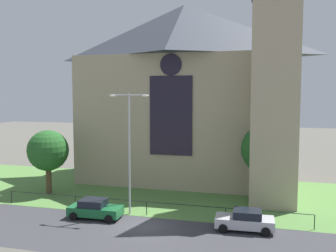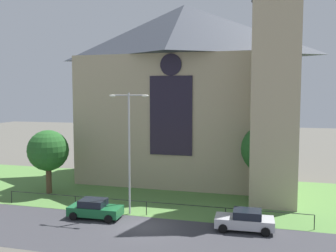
{
  "view_description": "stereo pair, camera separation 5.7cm",
  "coord_description": "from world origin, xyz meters",
  "views": [
    {
      "loc": [
        8.71,
        -25.71,
        9.86
      ],
      "look_at": [
        -0.24,
        8.0,
        6.87
      ],
      "focal_mm": 39.7,
      "sensor_mm": 36.0,
      "label": 1
    },
    {
      "loc": [
        8.76,
        -25.69,
        9.86
      ],
      "look_at": [
        -0.24,
        8.0,
        6.87
      ],
      "focal_mm": 39.7,
      "sensor_mm": 36.0,
      "label": 2
    }
  ],
  "objects": [
    {
      "name": "church_building",
      "position": [
        0.17,
        15.9,
        10.27
      ],
      "size": [
        23.2,
        16.2,
        26.0
      ],
      "color": "tan",
      "rests_on": "ground"
    },
    {
      "name": "grass_verge",
      "position": [
        0.0,
        8.0,
        0.0
      ],
      "size": [
        120.0,
        20.0,
        0.01
      ],
      "primitive_type": "cube",
      "color": "#517F3D",
      "rests_on": "ground"
    },
    {
      "name": "parked_car_silver",
      "position": [
        7.4,
        1.09,
        0.74
      ],
      "size": [
        4.26,
        2.15,
        1.51
      ],
      "rotation": [
        0.0,
        0.0,
        3.18
      ],
      "color": "#B7B7BC",
      "rests_on": "ground"
    },
    {
      "name": "road_asphalt",
      "position": [
        0.0,
        -2.0,
        0.0
      ],
      "size": [
        120.0,
        8.0,
        0.01
      ],
      "primitive_type": "cube",
      "color": "#38383D",
      "rests_on": "ground"
    },
    {
      "name": "parked_car_green",
      "position": [
        -4.35,
        0.74,
        0.74
      ],
      "size": [
        4.26,
        2.14,
        1.51
      ],
      "rotation": [
        0.0,
        0.0,
        0.03
      ],
      "color": "#196033",
      "rests_on": "ground"
    },
    {
      "name": "tree_right_near",
      "position": [
        8.74,
        8.8,
        4.81
      ],
      "size": [
        4.48,
        4.48,
        7.12
      ],
      "color": "brown",
      "rests_on": "ground"
    },
    {
      "name": "ground",
      "position": [
        0.0,
        10.0,
        0.0
      ],
      "size": [
        160.0,
        160.0,
        0.0
      ],
      "primitive_type": "plane",
      "color": "#56544C"
    },
    {
      "name": "iron_railing",
      "position": [
        -0.6,
        2.5,
        0.95
      ],
      "size": [
        25.82,
        0.07,
        1.13
      ],
      "color": "black",
      "rests_on": "ground"
    },
    {
      "name": "streetlamp_near",
      "position": [
        -2.01,
        2.4,
        6.19
      ],
      "size": [
        3.37,
        0.26,
        9.99
      ],
      "color": "#B2B2B7",
      "rests_on": "ground"
    },
    {
      "name": "tree_left_near",
      "position": [
        -12.15,
        6.45,
        4.27
      ],
      "size": [
        4.05,
        4.05,
        6.33
      ],
      "color": "brown",
      "rests_on": "ground"
    }
  ]
}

